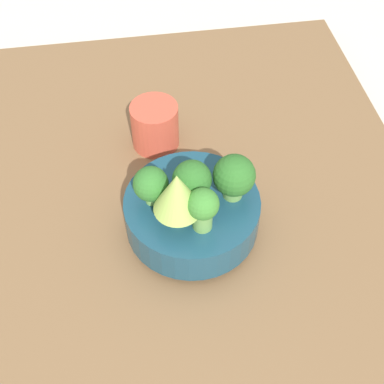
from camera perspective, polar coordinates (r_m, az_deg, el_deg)
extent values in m
plane|color=beige|center=(0.86, -2.30, -5.07)|extent=(6.00, 6.00, 0.00)
cube|color=brown|center=(0.85, -2.33, -4.44)|extent=(1.04, 0.84, 0.03)
cylinder|color=navy|center=(0.83, 0.00, -3.70)|extent=(0.09, 0.09, 0.01)
cylinder|color=navy|center=(0.80, 0.00, -2.22)|extent=(0.20, 0.20, 0.06)
cylinder|color=#6BA34C|center=(0.77, -4.29, -0.59)|extent=(0.02, 0.02, 0.02)
sphere|color=#2D6B28|center=(0.75, -4.41, 0.76)|extent=(0.05, 0.05, 0.05)
cylinder|color=#6BA34C|center=(0.77, 0.00, -0.30)|extent=(0.03, 0.03, 0.03)
sphere|color=#286023|center=(0.74, 0.00, 1.34)|extent=(0.06, 0.06, 0.06)
cylinder|color=#609347|center=(0.74, 1.13, -2.87)|extent=(0.03, 0.03, 0.03)
sphere|color=#387A2D|center=(0.71, 1.17, -1.29)|extent=(0.04, 0.04, 0.04)
cylinder|color=#609347|center=(0.78, 4.38, 0.20)|extent=(0.03, 0.03, 0.02)
sphere|color=#286023|center=(0.75, 4.52, 1.78)|extent=(0.06, 0.06, 0.06)
cylinder|color=#6BA34C|center=(0.74, -1.52, -2.46)|extent=(0.02, 0.02, 0.03)
cone|color=#93B751|center=(0.70, -1.60, -0.06)|extent=(0.07, 0.07, 0.07)
cylinder|color=#C64C38|center=(0.93, -4.24, 7.04)|extent=(0.08, 0.08, 0.08)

